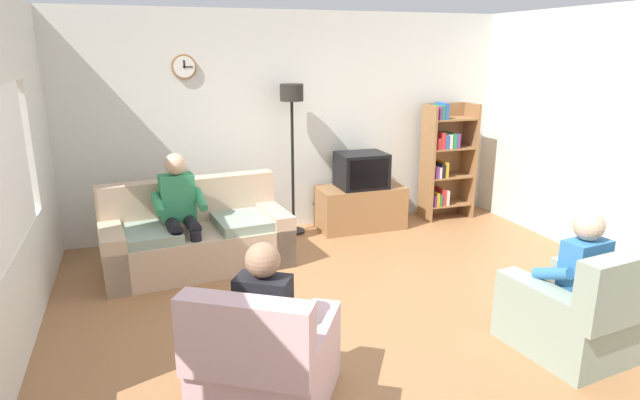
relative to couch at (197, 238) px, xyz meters
name	(u,v)px	position (x,y,z in m)	size (l,w,h in m)	color
ground_plane	(379,314)	(1.38, -1.62, -0.31)	(12.00, 12.00, 0.00)	#9E6B42
back_wall_assembly	(293,122)	(1.38, 1.04, 1.04)	(6.20, 0.17, 2.70)	silver
couch	(197,238)	(0.00, 0.00, 0.00)	(1.98, 1.07, 0.90)	tan
tv_stand	(360,207)	(2.14, 0.63, -0.04)	(1.10, 0.56, 0.55)	olive
tv	(362,170)	(2.14, 0.61, 0.46)	(0.60, 0.49, 0.44)	black
bookshelf	(444,160)	(3.40, 0.70, 0.49)	(0.68, 0.36, 1.58)	olive
floor_lamp	(292,118)	(1.28, 0.73, 1.14)	(0.28, 0.28, 1.85)	black
armchair_near_window	(266,364)	(0.15, -2.51, -0.02)	(1.15, 1.17, 0.90)	beige
armchair_near_bookshelf	(577,316)	(2.55, -2.64, -0.02)	(0.90, 0.97, 0.90)	gray
person_on_couch	(180,208)	(-0.16, -0.11, 0.39)	(0.54, 0.56, 1.24)	#338C59
person_in_left_armchair	(269,314)	(0.20, -2.44, 0.29)	(0.61, 0.64, 1.12)	black
person_in_right_armchair	(572,273)	(2.54, -2.55, 0.29)	(0.55, 0.57, 1.12)	#3372B2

